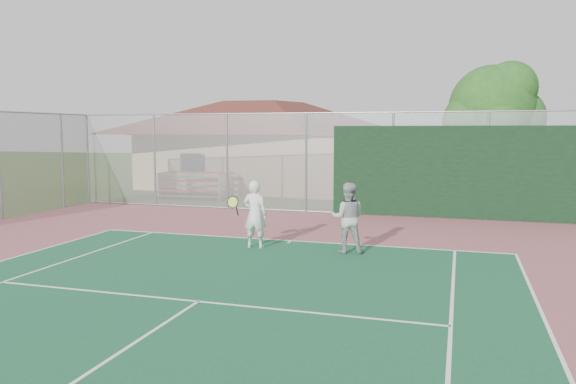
# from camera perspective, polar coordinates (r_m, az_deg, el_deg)

# --- Properties ---
(back_fence) EXTENTS (20.08, 0.11, 3.53)m
(back_fence) POSITION_cam_1_polar(r_m,az_deg,el_deg) (19.11, 10.87, 2.48)
(back_fence) COLOR gray
(back_fence) RESTS_ON ground
(clubhouse) EXTENTS (12.75, 9.25, 5.15)m
(clubhouse) POSITION_cam_1_polar(r_m,az_deg,el_deg) (28.49, -2.43, 5.72)
(clubhouse) COLOR tan
(clubhouse) RESTS_ON ground
(bleachers) EXTENTS (3.03, 1.94, 1.11)m
(bleachers) POSITION_cam_1_polar(r_m,az_deg,el_deg) (24.46, -9.35, 0.78)
(bleachers) COLOR #B8322A
(bleachers) RESTS_ON ground
(tree) EXTENTS (4.03, 3.82, 5.63)m
(tree) POSITION_cam_1_polar(r_m,az_deg,el_deg) (24.34, 20.22, 7.79)
(tree) COLOR #332112
(tree) RESTS_ON ground
(player_white_front) EXTENTS (0.93, 0.61, 1.67)m
(player_white_front) POSITION_cam_1_polar(r_m,az_deg,el_deg) (13.81, -3.43, -2.30)
(player_white_front) COLOR white
(player_white_front) RESTS_ON ground
(player_grey_back) EXTENTS (0.92, 0.78, 1.66)m
(player_grey_back) POSITION_cam_1_polar(r_m,az_deg,el_deg) (13.30, 6.07, -2.70)
(player_grey_back) COLOR #A2A5A7
(player_grey_back) RESTS_ON ground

